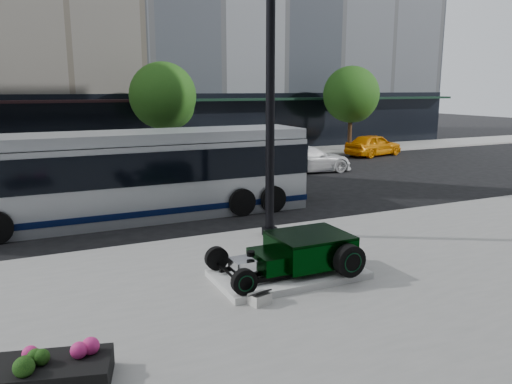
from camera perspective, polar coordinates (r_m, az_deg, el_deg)
name	(u,v)px	position (r m, az deg, el deg)	size (l,w,h in m)	color
ground	(236,216)	(17.26, -2.29, -2.80)	(120.00, 120.00, 0.00)	black
sidewalk_near	(493,364)	(9.18, 25.50, -17.31)	(70.00, 17.00, 0.12)	gray
sidewalk_far	(144,162)	(30.41, -12.64, 3.41)	(70.00, 4.00, 0.12)	gray
street_trees	(165,98)	(29.48, -10.35, 10.49)	(29.80, 3.80, 5.70)	black
display_plinth	(289,274)	(11.54, 3.75, -9.34)	(3.40, 1.80, 0.15)	silver
hot_rod	(302,251)	(11.52, 5.24, -6.73)	(3.22, 2.00, 0.81)	black
info_plaque	(260,298)	(10.17, 0.43, -12.02)	(0.46, 0.39, 0.31)	silver
lamppost	(270,101)	(14.14, 1.63, 10.40)	(0.46, 0.46, 8.41)	black
flower_planter	(48,372)	(8.23, -22.65, -18.43)	(1.93, 1.31, 0.57)	black
transit_bus	(134,175)	(17.29, -13.77, 1.93)	(12.12, 2.88, 2.92)	#AFB4B9
white_sedan	(307,159)	(26.32, 5.86, 3.78)	(1.96, 4.83, 1.40)	silver
yellow_taxi	(373,145)	(33.42, 13.26, 5.25)	(1.69, 4.20, 1.43)	orange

